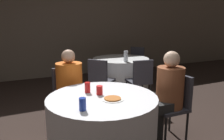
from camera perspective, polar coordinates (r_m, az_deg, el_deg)
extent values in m
cube|color=gray|center=(6.33, -18.27, 10.55)|extent=(16.00, 0.06, 2.80)
cylinder|color=silver|center=(2.58, -2.49, -14.66)|extent=(1.23, 1.23, 0.73)
cylinder|color=white|center=(5.06, 2.28, -1.01)|extent=(1.28, 1.28, 0.73)
cube|color=#383842|center=(3.32, -10.89, -7.15)|extent=(0.46, 0.46, 0.04)
cube|color=#383842|center=(3.42, -12.22, -2.68)|extent=(0.38, 0.11, 0.41)
cylinder|color=black|center=(3.33, -6.82, -11.23)|extent=(0.03, 0.03, 0.42)
cylinder|color=black|center=(3.20, -12.39, -12.40)|extent=(0.03, 0.03, 0.42)
cylinder|color=black|center=(3.61, -9.28, -9.36)|extent=(0.03, 0.03, 0.42)
cylinder|color=black|center=(3.50, -14.44, -10.33)|extent=(0.03, 0.03, 0.42)
cube|color=#383842|center=(2.99, 14.62, -9.61)|extent=(0.40, 0.40, 0.04)
cube|color=#383842|center=(3.03, 17.53, -4.96)|extent=(0.05, 0.38, 0.41)
cylinder|color=black|center=(2.87, 13.80, -15.61)|extent=(0.03, 0.03, 0.42)
cylinder|color=black|center=(3.11, 9.87, -13.10)|extent=(0.03, 0.03, 0.42)
cylinder|color=black|center=(3.07, 18.97, -13.97)|extent=(0.03, 0.03, 0.42)
cylinder|color=black|center=(3.30, 14.88, -11.80)|extent=(0.03, 0.03, 0.42)
cube|color=#383842|center=(4.19, -2.60, -2.83)|extent=(0.56, 0.56, 0.04)
cube|color=#383842|center=(3.98, -3.80, -0.29)|extent=(0.29, 0.32, 0.41)
cylinder|color=black|center=(4.47, -3.55, -4.90)|extent=(0.03, 0.03, 0.42)
cylinder|color=black|center=(4.33, 0.46, -5.46)|extent=(0.03, 0.03, 0.42)
cylinder|color=black|center=(4.19, -5.71, -6.15)|extent=(0.03, 0.03, 0.42)
cylinder|color=black|center=(4.04, -1.49, -6.81)|extent=(0.03, 0.03, 0.42)
cube|color=#383842|center=(5.91, 6.00, 1.62)|extent=(0.56, 0.56, 0.04)
cube|color=#383842|center=(6.04, 6.63, 4.02)|extent=(0.28, 0.32, 0.41)
cylinder|color=black|center=(5.75, 6.97, -1.05)|extent=(0.03, 0.03, 0.42)
cylinder|color=black|center=(5.86, 3.82, -0.72)|extent=(0.03, 0.03, 0.42)
cylinder|color=black|center=(6.07, 8.01, -0.37)|extent=(0.03, 0.03, 0.42)
cylinder|color=black|center=(6.17, 5.00, -0.07)|extent=(0.03, 0.03, 0.42)
cube|color=#383842|center=(4.18, 6.91, -2.94)|extent=(0.44, 0.44, 0.04)
cube|color=#383842|center=(3.97, 8.10, -0.42)|extent=(0.38, 0.09, 0.41)
cylinder|color=black|center=(4.33, 3.83, -5.50)|extent=(0.03, 0.03, 0.42)
cylinder|color=black|center=(4.46, 7.89, -5.04)|extent=(0.03, 0.03, 0.42)
cylinder|color=black|center=(4.03, 5.66, -6.90)|extent=(0.03, 0.03, 0.42)
cylinder|color=black|center=(4.18, 9.95, -6.34)|extent=(0.03, 0.03, 0.42)
cylinder|color=#282828|center=(2.95, 10.95, -14.18)|extent=(0.24, 0.24, 0.46)
cube|color=#282828|center=(2.90, 12.98, -8.74)|extent=(0.32, 0.33, 0.12)
cylinder|color=brown|center=(2.90, 14.93, -4.39)|extent=(0.35, 0.35, 0.53)
sphere|color=#DBB293|center=(2.81, 15.34, 2.74)|extent=(0.20, 0.20, 0.20)
cylinder|color=#4C4238|center=(3.21, -9.19, -11.82)|extent=(0.24, 0.24, 0.46)
cube|color=#4C4238|center=(3.20, -10.18, -6.55)|extent=(0.40, 0.37, 0.12)
cylinder|color=orange|center=(3.24, -11.09, -2.61)|extent=(0.38, 0.38, 0.51)
sphere|color=tan|center=(3.17, -11.35, 3.52)|extent=(0.19, 0.19, 0.19)
cylinder|color=white|center=(2.34, 0.13, -7.62)|extent=(0.23, 0.23, 0.01)
cylinder|color=#BC6628|center=(2.34, 0.13, -7.42)|extent=(0.18, 0.18, 0.01)
cylinder|color=#1E38A5|center=(2.07, -7.70, -8.84)|extent=(0.07, 0.07, 0.12)
cylinder|color=red|center=(2.57, -6.42, -4.54)|extent=(0.07, 0.07, 0.12)
cylinder|color=red|center=(2.48, -3.28, -5.29)|extent=(0.07, 0.07, 0.10)
cylinder|color=silver|center=(4.56, 3.63, 3.62)|extent=(0.09, 0.09, 0.22)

